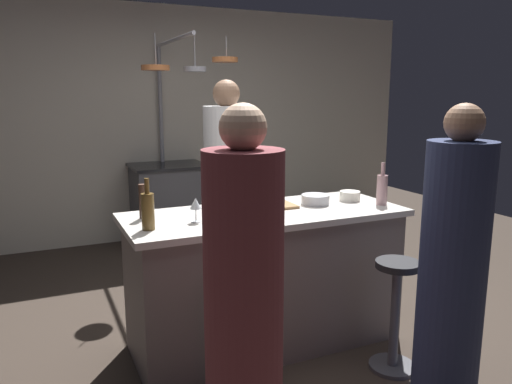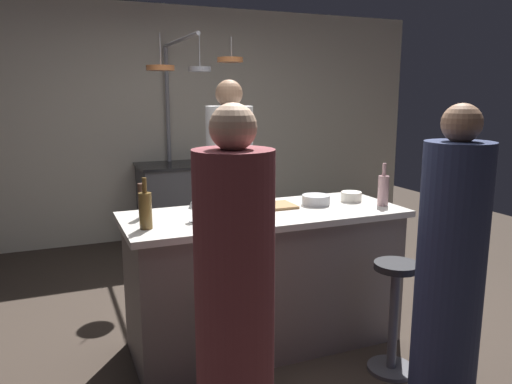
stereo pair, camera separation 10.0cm
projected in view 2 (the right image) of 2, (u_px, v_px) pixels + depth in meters
name	position (u px, v px, depth m)	size (l,w,h in m)	color
ground_plane	(265.00, 341.00, 3.34)	(9.00, 9.00, 0.00)	#382D26
back_wall	(165.00, 124.00, 5.67)	(6.40, 0.16, 2.60)	beige
kitchen_island	(265.00, 278.00, 3.25)	(1.80, 0.72, 0.90)	slate
stove_range	(176.00, 204.00, 5.47)	(0.80, 0.64, 0.89)	#47474C
chef	(230.00, 199.00, 3.97)	(0.37, 0.37, 1.75)	white
bar_stool_left	(226.00, 346.00, 2.52)	(0.28, 0.28, 0.68)	#4C4C51
guest_left	(235.00, 308.00, 2.10)	(0.34, 0.34, 1.61)	brown
bar_stool_right	(394.00, 312.00, 2.92)	(0.28, 0.28, 0.68)	#4C4C51
guest_right	(450.00, 274.00, 2.51)	(0.34, 0.34, 1.60)	#262D4C
overhead_pot_rack	(184.00, 92.00, 4.84)	(0.89, 1.30, 2.17)	gray
potted_plant	(371.00, 223.00, 5.23)	(0.36, 0.36, 0.52)	brown
cutting_board	(270.00, 206.00, 3.27)	(0.32, 0.22, 0.02)	#997047
pepper_mill	(142.00, 201.00, 2.99)	(0.05, 0.05, 0.21)	#382319
wine_bottle_amber	(145.00, 210.00, 2.74)	(0.07, 0.07, 0.29)	brown
wine_bottle_dark	(234.00, 205.00, 2.80)	(0.07, 0.07, 0.31)	black
wine_bottle_rose	(383.00, 190.00, 3.32)	(0.07, 0.07, 0.29)	#B78C8E
wine_glass_near_right_guest	(265.00, 201.00, 2.98)	(0.07, 0.07, 0.15)	silver
wine_glass_near_left_guest	(194.00, 204.00, 2.89)	(0.07, 0.07, 0.15)	silver
mixing_bowl_steel	(316.00, 200.00, 3.35)	(0.19, 0.19, 0.07)	#B7B7BC
mixing_bowl_ceramic	(351.00, 197.00, 3.46)	(0.14, 0.14, 0.07)	silver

